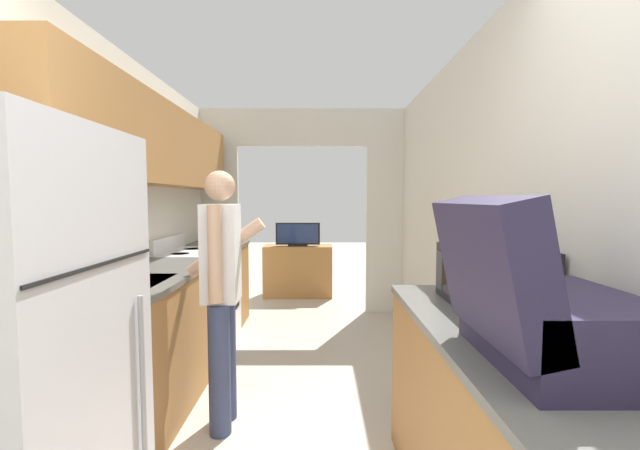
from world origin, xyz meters
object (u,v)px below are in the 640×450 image
object	(u,v)px
range_oven	(198,298)
person	(220,292)
microwave	(489,276)
television	(296,235)
suitcase	(532,306)
tv_cabinet	(296,271)

from	to	relation	value
range_oven	person	size ratio (longest dim) A/B	0.67
microwave	television	distance (m)	3.95
television	suitcase	bearing A→B (deg)	-77.75
suitcase	tv_cabinet	xyz separation A→B (m)	(-0.97, 4.49, -0.72)
range_oven	tv_cabinet	bearing A→B (deg)	66.98
person	television	size ratio (longest dim) A/B	2.49
range_oven	tv_cabinet	world-z (taller)	range_oven
suitcase	television	bearing A→B (deg)	102.25
suitcase	television	size ratio (longest dim) A/B	0.89
television	person	bearing A→B (deg)	-94.99
suitcase	tv_cabinet	world-z (taller)	suitcase
microwave	tv_cabinet	distance (m)	4.05
suitcase	microwave	bearing A→B (deg)	76.39
person	microwave	distance (m)	1.52
range_oven	television	world-z (taller)	television
range_oven	suitcase	world-z (taller)	suitcase
tv_cabinet	television	bearing A→B (deg)	-90.00
person	suitcase	distance (m)	1.75
tv_cabinet	range_oven	bearing A→B (deg)	-113.02
range_oven	television	distance (m)	2.13
range_oven	microwave	size ratio (longest dim) A/B	2.26
suitcase	television	distance (m)	4.55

